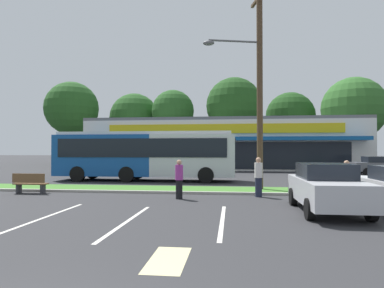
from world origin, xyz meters
The scene contains 21 objects.
grass_median centered at (0.00, 14.00, 0.06)m, with size 56.00×2.20×0.12m, color #427A2D.
curb_lip centered at (0.00, 12.78, 0.06)m, with size 56.00×0.24×0.12m, color #99968C.
parking_stripe_1 centered at (-3.28, 6.92, 0.00)m, with size 0.12×4.80×0.01m, color silver.
parking_stripe_2 centered at (-0.62, 6.63, 0.00)m, with size 0.12×4.80×0.01m, color silver.
parking_stripe_3 centered at (2.10, 7.07, 0.00)m, with size 0.12×4.80×0.01m, color silver.
lot_arrow centered at (1.18, 3.44, 0.00)m, with size 0.70×1.60×0.01m, color beige.
storefront_building centered at (1.51, 35.50, 2.68)m, with size 28.59×12.35×5.35m.
tree_far_left centered at (-20.43, 42.91, 8.02)m, with size 7.60×7.60×11.83m.
tree_left centered at (-12.15, 46.28, 6.82)m, with size 7.44×7.44×10.55m.
tree_mid_left centered at (-5.85, 43.91, 7.53)m, with size 5.98×5.98×10.54m.
tree_mid centered at (2.74, 42.87, 8.07)m, with size 7.57×7.57×11.86m.
tree_mid_right centered at (10.75, 46.49, 6.81)m, with size 6.98×6.98×10.31m.
tree_right centered at (18.21, 42.93, 7.44)m, with size 8.16×8.16×11.53m.
utility_pole centered at (3.65, 14.21, 5.54)m, with size 3.16×2.36×10.37m.
city_bus centered at (-3.36, 19.09, 1.77)m, with size 11.97×2.71×3.25m.
bus_stop_bench centered at (-7.09, 12.07, 0.50)m, with size 1.60×0.45×0.95m.
car_0 centered at (5.49, 8.79, 0.81)m, with size 1.93×4.28×1.60m.
car_1 centered at (14.31, 26.10, 0.78)m, with size 4.22×1.92×1.52m.
pedestrian_near_bench centered at (7.21, 12.09, 0.81)m, with size 0.33×0.33×1.61m.
pedestrian_by_pole centered at (3.54, 12.17, 0.87)m, with size 0.35×0.35×1.73m.
pedestrian_mid centered at (0.18, 11.15, 0.83)m, with size 0.33×0.33×1.64m.
Camera 1 is at (2.37, -2.77, 2.06)m, focal length 31.38 mm.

